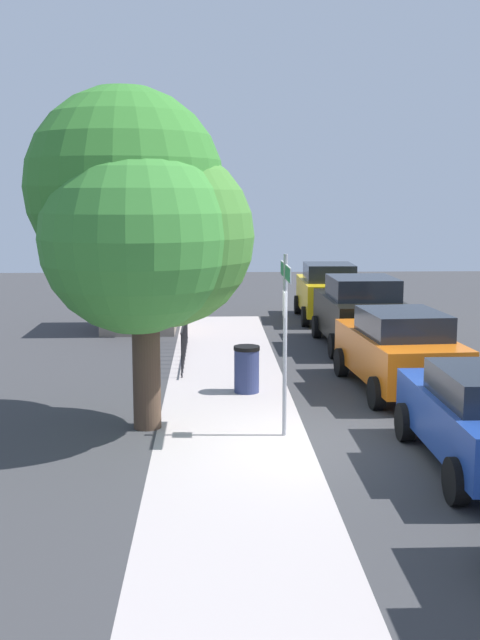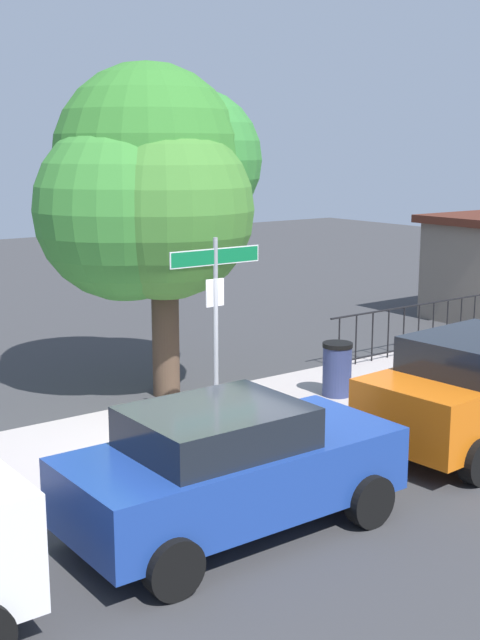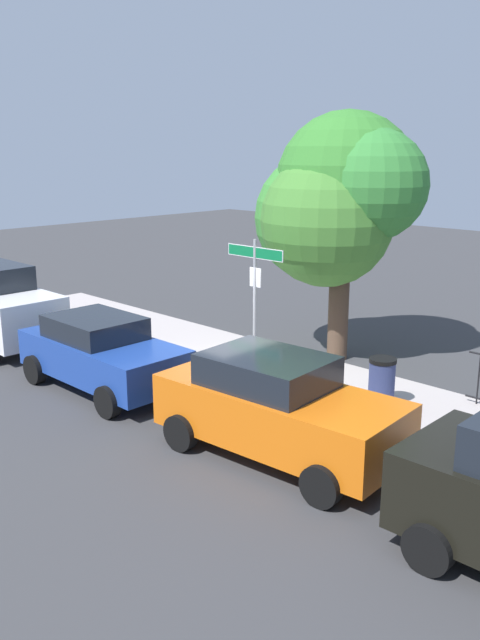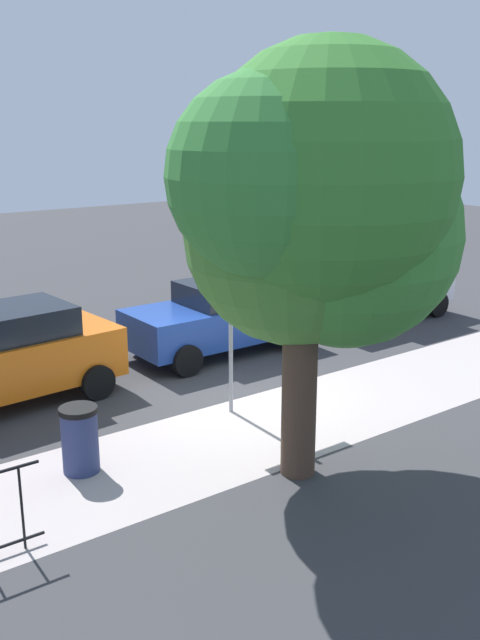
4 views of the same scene
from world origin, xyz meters
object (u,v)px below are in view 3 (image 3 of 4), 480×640
object	(u,v)px
car_blue	(101,352)
trash_bin	(382,382)
shade_tree	(338,203)
street_sign	(255,280)
car_orange	(276,407)

from	to	relation	value
car_blue	trash_bin	distance (m)	5.86
shade_tree	car_blue	bearing A→B (deg)	-112.26
trash_bin	street_sign	bearing A→B (deg)	-170.60
trash_bin	car_blue	bearing A→B (deg)	-145.09
car_orange	trash_bin	distance (m)	3.22
street_sign	car_blue	xyz separation A→B (m)	(-1.78, -2.85, -1.41)
shade_tree	car_orange	bearing A→B (deg)	-62.70
car_blue	trash_bin	xyz separation A→B (m)	(4.80, 3.35, -0.31)
shade_tree	car_orange	world-z (taller)	shade_tree
shade_tree	car_orange	xyz separation A→B (m)	(2.64, -5.12, -2.88)
car_blue	car_orange	size ratio (longest dim) A/B	0.94
car_orange	trash_bin	bearing A→B (deg)	86.02
car_blue	car_orange	world-z (taller)	car_orange
street_sign	car_orange	xyz separation A→B (m)	(3.02, -2.69, -1.33)
car_blue	trash_bin	size ratio (longest dim) A/B	4.11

